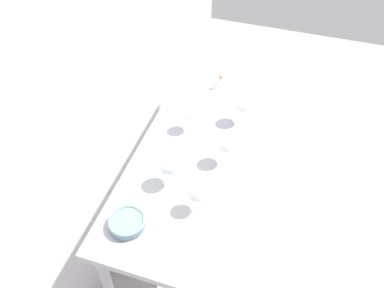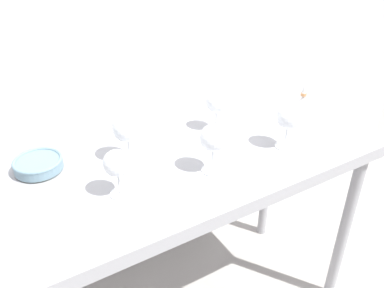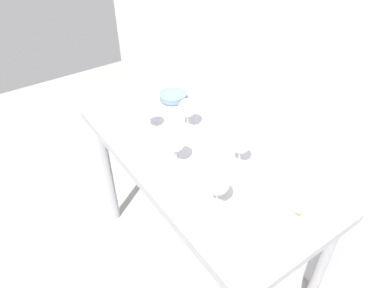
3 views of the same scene
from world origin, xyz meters
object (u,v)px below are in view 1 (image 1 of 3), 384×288
at_px(wine_glass_near_left, 197,194).
at_px(tasting_sheet_upper, 196,105).
at_px(wine_glass_near_center, 224,145).
at_px(decanter_funnel, 220,82).
at_px(wine_glass_far_right, 190,113).
at_px(tasting_bowl, 127,223).
at_px(wine_glass_far_left, 169,166).
at_px(wine_glass_near_right, 241,105).

xyz_separation_m(wine_glass_near_left, tasting_sheet_upper, (0.69, 0.22, -0.11)).
distance_m(wine_glass_near_left, wine_glass_near_center, 0.31).
bearing_deg(decanter_funnel, wine_glass_near_center, -163.45).
bearing_deg(wine_glass_far_right, tasting_bowl, 174.37).
bearing_deg(wine_glass_far_left, wine_glass_near_center, -45.73).
relative_size(wine_glass_near_right, wine_glass_far_right, 1.07).
distance_m(wine_glass_near_right, tasting_bowl, 0.88).
bearing_deg(wine_glass_near_right, tasting_bowl, 159.14).
bearing_deg(wine_glass_near_left, wine_glass_near_center, -7.43).
bearing_deg(wine_glass_far_left, tasting_bowl, 162.23).
xyz_separation_m(tasting_bowl, decanter_funnel, (1.08, -0.13, 0.02)).
xyz_separation_m(wine_glass_near_left, wine_glass_near_center, (0.31, -0.04, 0.01)).
distance_m(tasting_bowl, decanter_funnel, 1.09).
xyz_separation_m(wine_glass_far_right, wine_glass_near_center, (-0.18, -0.24, 0.01)).
distance_m(wine_glass_far_left, wine_glass_near_right, 0.57).
bearing_deg(tasting_sheet_upper, wine_glass_near_right, -111.84).
relative_size(wine_glass_far_left, tasting_bowl, 1.06).
bearing_deg(wine_glass_near_left, wine_glass_far_right, 21.86).
distance_m(wine_glass_far_right, wine_glass_near_center, 0.30).
relative_size(wine_glass_near_center, decanter_funnel, 1.33).
bearing_deg(tasting_sheet_upper, decanter_funnel, -33.70).
xyz_separation_m(wine_glass_near_center, decanter_funnel, (0.58, 0.17, -0.08)).
bearing_deg(decanter_funnel, wine_glass_far_left, 177.27).
bearing_deg(wine_glass_far_left, decanter_funnel, -2.73).
height_order(wine_glass_far_left, wine_glass_far_right, wine_glass_far_left).
xyz_separation_m(wine_glass_near_left, wine_glass_far_left, (0.11, 0.17, 0.01)).
height_order(wine_glass_near_right, tasting_bowl, wine_glass_near_right).
bearing_deg(decanter_funnel, wine_glass_far_right, 171.03).
xyz_separation_m(wine_glass_far_left, tasting_sheet_upper, (0.59, 0.05, -0.12)).
distance_m(wine_glass_far_right, decanter_funnel, 0.42).
xyz_separation_m(wine_glass_far_left, wine_glass_near_right, (0.53, -0.22, 0.00)).
height_order(wine_glass_far_left, wine_glass_near_right, wine_glass_far_left).
relative_size(wine_glass_far_left, wine_glass_near_center, 1.00).
bearing_deg(wine_glass_far_left, wine_glass_far_right, 3.88).
height_order(wine_glass_near_left, wine_glass_far_left, wine_glass_far_left).
relative_size(wine_glass_near_left, decanter_funnel, 1.21).
bearing_deg(decanter_funnel, tasting_bowl, 173.11).
height_order(wine_glass_far_left, wine_glass_near_center, same).
bearing_deg(tasting_bowl, wine_glass_near_left, -55.08).
height_order(wine_glass_far_right, tasting_sheet_upper, wine_glass_far_right).
bearing_deg(wine_glass_near_center, tasting_bowl, 148.45).
height_order(tasting_sheet_upper, tasting_bowl, tasting_bowl).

